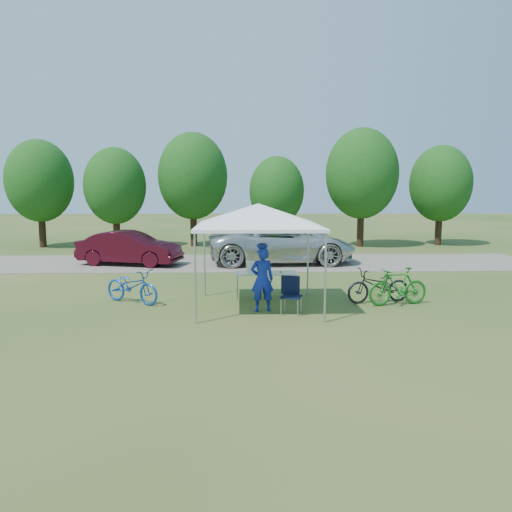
{
  "coord_description": "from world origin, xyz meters",
  "views": [
    {
      "loc": [
        -0.46,
        -12.79,
        3.1
      ],
      "look_at": [
        0.01,
        2.0,
        1.1
      ],
      "focal_mm": 35.0,
      "sensor_mm": 36.0,
      "label": 1
    }
  ],
  "objects_px": {
    "folding_table": "(266,274)",
    "bike_green": "(398,286)",
    "folding_chair": "(291,291)",
    "bike_blue": "(132,286)",
    "cyclist": "(262,279)",
    "minivan": "(282,243)",
    "bike_dark": "(379,286)",
    "cooler": "(253,267)",
    "sedan": "(130,248)"
  },
  "relations": [
    {
      "from": "folding_table",
      "to": "bike_green",
      "type": "xyz_separation_m",
      "value": [
        3.48,
        -1.1,
        -0.17
      ]
    },
    {
      "from": "folding_chair",
      "to": "bike_blue",
      "type": "xyz_separation_m",
      "value": [
        -4.22,
        1.23,
        -0.08
      ]
    },
    {
      "from": "cyclist",
      "to": "minivan",
      "type": "height_order",
      "value": "minivan"
    },
    {
      "from": "folding_chair",
      "to": "bike_green",
      "type": "height_order",
      "value": "bike_green"
    },
    {
      "from": "folding_chair",
      "to": "cyclist",
      "type": "relative_size",
      "value": 0.57
    },
    {
      "from": "bike_dark",
      "to": "cooler",
      "type": "bearing_deg",
      "value": -115.27
    },
    {
      "from": "cooler",
      "to": "sedan",
      "type": "height_order",
      "value": "sedan"
    },
    {
      "from": "bike_green",
      "to": "bike_dark",
      "type": "relative_size",
      "value": 0.93
    },
    {
      "from": "folding_table",
      "to": "sedan",
      "type": "bearing_deg",
      "value": 130.07
    },
    {
      "from": "bike_green",
      "to": "minivan",
      "type": "distance_m",
      "value": 8.02
    },
    {
      "from": "folding_table",
      "to": "folding_chair",
      "type": "height_order",
      "value": "folding_chair"
    },
    {
      "from": "minivan",
      "to": "bike_blue",
      "type": "bearing_deg",
      "value": 144.02
    },
    {
      "from": "cooler",
      "to": "cyclist",
      "type": "relative_size",
      "value": 0.26
    },
    {
      "from": "bike_green",
      "to": "cooler",
      "type": "bearing_deg",
      "value": -117.89
    },
    {
      "from": "cyclist",
      "to": "bike_dark",
      "type": "bearing_deg",
      "value": -173.82
    },
    {
      "from": "minivan",
      "to": "sedan",
      "type": "height_order",
      "value": "minivan"
    },
    {
      "from": "folding_table",
      "to": "folding_chair",
      "type": "bearing_deg",
      "value": -74.26
    },
    {
      "from": "bike_dark",
      "to": "minivan",
      "type": "bearing_deg",
      "value": -176.36
    },
    {
      "from": "folding_table",
      "to": "cooler",
      "type": "relative_size",
      "value": 4.09
    },
    {
      "from": "bike_green",
      "to": "folding_table",
      "type": "bearing_deg",
      "value": -119.47
    },
    {
      "from": "bike_blue",
      "to": "sedan",
      "type": "bearing_deg",
      "value": 44.42
    },
    {
      "from": "folding_chair",
      "to": "minivan",
      "type": "relative_size",
      "value": 0.15
    },
    {
      "from": "bike_green",
      "to": "sedan",
      "type": "height_order",
      "value": "sedan"
    },
    {
      "from": "bike_green",
      "to": "minivan",
      "type": "bearing_deg",
      "value": -173.85
    },
    {
      "from": "cooler",
      "to": "bike_blue",
      "type": "relative_size",
      "value": 0.24
    },
    {
      "from": "folding_chair",
      "to": "cooler",
      "type": "height_order",
      "value": "cooler"
    },
    {
      "from": "folding_chair",
      "to": "bike_dark",
      "type": "distance_m",
      "value": 2.74
    },
    {
      "from": "folding_chair",
      "to": "bike_dark",
      "type": "bearing_deg",
      "value": 40.84
    },
    {
      "from": "bike_blue",
      "to": "minivan",
      "type": "xyz_separation_m",
      "value": [
        4.68,
        7.15,
        0.39
      ]
    },
    {
      "from": "folding_table",
      "to": "sedan",
      "type": "relative_size",
      "value": 0.42
    },
    {
      "from": "cooler",
      "to": "bike_dark",
      "type": "relative_size",
      "value": 0.24
    },
    {
      "from": "folding_table",
      "to": "cyclist",
      "type": "distance_m",
      "value": 1.65
    },
    {
      "from": "bike_green",
      "to": "bike_dark",
      "type": "height_order",
      "value": "bike_green"
    },
    {
      "from": "bike_blue",
      "to": "bike_green",
      "type": "height_order",
      "value": "bike_green"
    },
    {
      "from": "minivan",
      "to": "bike_green",
      "type": "bearing_deg",
      "value": -164.67
    },
    {
      "from": "folding_table",
      "to": "sedan",
      "type": "distance_m",
      "value": 8.16
    },
    {
      "from": "folding_table",
      "to": "bike_dark",
      "type": "bearing_deg",
      "value": -14.73
    },
    {
      "from": "sedan",
      "to": "minivan",
      "type": "bearing_deg",
      "value": -73.31
    },
    {
      "from": "minivan",
      "to": "sedan",
      "type": "bearing_deg",
      "value": 89.72
    },
    {
      "from": "folding_table",
      "to": "bike_green",
      "type": "relative_size",
      "value": 1.03
    },
    {
      "from": "folding_table",
      "to": "bike_green",
      "type": "height_order",
      "value": "bike_green"
    },
    {
      "from": "cyclist",
      "to": "sedan",
      "type": "relative_size",
      "value": 0.39
    },
    {
      "from": "cooler",
      "to": "bike_dark",
      "type": "bearing_deg",
      "value": -13.21
    },
    {
      "from": "bike_green",
      "to": "sedan",
      "type": "bearing_deg",
      "value": -142.02
    },
    {
      "from": "cyclist",
      "to": "bike_green",
      "type": "relative_size",
      "value": 0.97
    },
    {
      "from": "cooler",
      "to": "sedan",
      "type": "xyz_separation_m",
      "value": [
        -4.89,
        6.24,
        -0.17
      ]
    },
    {
      "from": "bike_green",
      "to": "bike_dark",
      "type": "bearing_deg",
      "value": -136.36
    },
    {
      "from": "cooler",
      "to": "bike_green",
      "type": "relative_size",
      "value": 0.25
    },
    {
      "from": "folding_table",
      "to": "cooler",
      "type": "xyz_separation_m",
      "value": [
        -0.37,
        -0.0,
        0.2
      ]
    },
    {
      "from": "folding_chair",
      "to": "minivan",
      "type": "height_order",
      "value": "minivan"
    }
  ]
}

